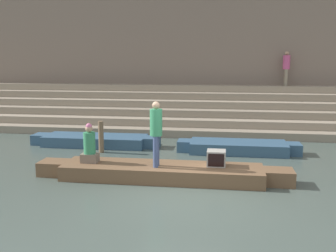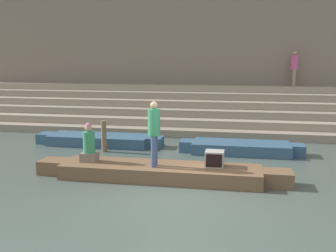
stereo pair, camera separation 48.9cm
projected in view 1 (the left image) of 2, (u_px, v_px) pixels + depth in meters
name	position (u px, v px, depth m)	size (l,w,h in m)	color
ground_plane	(185.00, 196.00, 9.61)	(120.00, 120.00, 0.00)	#47544C
ghat_steps	(206.00, 113.00, 19.10)	(36.00, 4.46, 1.98)	gray
back_wall	(209.00, 39.00, 20.63)	(34.20, 1.28, 8.73)	#7F6B5B
rowboat_main	(162.00, 172.00, 10.95)	(7.13, 1.41, 0.40)	brown
person_standing	(156.00, 129.00, 10.61)	(0.33, 0.33, 1.79)	#3D4C75
person_rowing	(90.00, 146.00, 11.16)	(0.47, 0.37, 1.13)	#756656
tv_set	(216.00, 158.00, 10.81)	(0.51, 0.47, 0.43)	#9E998E
moored_boat_shore	(95.00, 140.00, 15.18)	(5.01, 1.34, 0.39)	#33516B
moored_boat_distant	(238.00, 147.00, 14.04)	(4.34, 1.34, 0.39)	#33516B
mooring_post	(101.00, 137.00, 14.03)	(0.19, 0.19, 1.13)	brown
person_on_steps	(286.00, 66.00, 19.38)	(0.34, 0.34, 1.69)	gray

